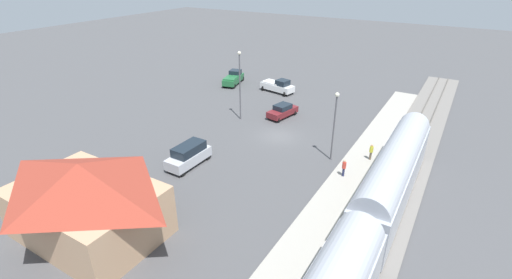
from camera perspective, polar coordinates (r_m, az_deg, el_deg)
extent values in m
plane|color=#4C4C4F|center=(42.18, 3.55, 0.55)|extent=(200.00, 200.00, 0.00)
cube|color=slate|center=(38.58, 22.33, -3.99)|extent=(4.80, 70.00, 0.18)
cube|color=#59544C|center=(38.46, 23.40, -4.04)|extent=(0.10, 70.00, 0.12)
cube|color=#59544C|center=(38.58, 21.33, -3.55)|extent=(0.10, 70.00, 0.12)
cube|color=#A8A399|center=(39.10, 16.65, -2.53)|extent=(3.20, 46.00, 0.30)
cube|color=#ADB2BC|center=(31.89, 20.79, -5.96)|extent=(2.90, 17.22, 3.70)
cube|color=gold|center=(32.22, 18.18, -5.79)|extent=(0.04, 15.84, 0.36)
cylinder|color=#ADB2BC|center=(31.04, 21.29, -3.21)|extent=(2.75, 16.53, 2.76)
cube|color=tan|center=(29.28, -24.89, -10.30)|extent=(10.37, 7.04, 3.94)
pyramid|color=#9E3828|center=(27.74, -26.04, -5.28)|extent=(11.17, 7.84, 2.03)
cube|color=#4C3323|center=(31.39, -19.39, -8.65)|extent=(1.10, 0.08, 2.10)
cylinder|color=brown|center=(38.13, 17.63, -2.46)|extent=(0.22, 0.22, 0.85)
cylinder|color=yellow|center=(37.80, 17.78, -1.48)|extent=(0.36, 0.36, 0.62)
sphere|color=tan|center=(37.61, 17.87, -0.90)|extent=(0.24, 0.24, 0.24)
cylinder|color=#23284C|center=(34.58, 13.64, -5.01)|extent=(0.22, 0.22, 0.85)
cylinder|color=#CC3F33|center=(34.22, 13.77, -3.95)|extent=(0.36, 0.36, 0.62)
sphere|color=tan|center=(34.01, 13.84, -3.33)|extent=(0.24, 0.24, 0.24)
cube|color=silver|center=(36.35, -10.60, -2.85)|extent=(2.04, 4.93, 1.00)
cube|color=#19232D|center=(36.01, -10.57, -1.45)|extent=(1.78, 3.46, 0.88)
cylinder|color=black|center=(34.90, -11.54, -5.21)|extent=(0.22, 0.68, 0.68)
cylinder|color=black|center=(35.97, -13.57, -4.41)|extent=(0.22, 0.68, 0.68)
cylinder|color=black|center=(37.32, -7.63, -2.68)|extent=(0.22, 0.68, 0.68)
cylinder|color=black|center=(38.33, -9.63, -2.01)|extent=(0.22, 0.68, 0.68)
cube|color=white|center=(56.79, 3.38, 8.31)|extent=(5.67, 2.91, 0.92)
cube|color=#19232D|center=(55.93, 4.24, 8.94)|extent=(2.01, 2.01, 0.84)
cylinder|color=black|center=(56.37, 5.64, 7.59)|extent=(0.22, 0.76, 0.76)
cylinder|color=black|center=(55.05, 4.57, 7.18)|extent=(0.22, 0.76, 0.76)
cylinder|color=black|center=(58.85, 2.23, 8.50)|extent=(0.22, 0.76, 0.76)
cylinder|color=black|center=(57.59, 1.14, 8.12)|extent=(0.22, 0.76, 0.76)
cube|color=white|center=(57.19, 2.64, 9.04)|extent=(3.26, 2.37, 0.20)
cube|color=maroon|center=(47.28, 4.21, 4.39)|extent=(2.70, 4.78, 0.76)
cube|color=#19232D|center=(47.03, 4.23, 5.18)|extent=(2.02, 2.44, 0.64)
cylinder|color=black|center=(45.73, 3.65, 3.11)|extent=(0.22, 0.68, 0.68)
cylinder|color=black|center=(46.66, 2.12, 3.63)|extent=(0.22, 0.68, 0.68)
cylinder|color=black|center=(48.24, 6.20, 4.27)|extent=(0.22, 0.68, 0.68)
cylinder|color=black|center=(49.13, 4.70, 4.75)|extent=(0.22, 0.68, 0.68)
cube|color=#236638|center=(60.68, -3.61, 9.47)|extent=(3.23, 5.72, 0.92)
cube|color=#19232D|center=(61.36, -3.30, 10.53)|extent=(2.10, 2.10, 0.84)
cylinder|color=black|center=(63.03, -3.66, 9.67)|extent=(0.22, 0.76, 0.76)
cylinder|color=black|center=(62.47, -2.16, 9.56)|extent=(0.22, 0.76, 0.76)
cylinder|color=black|center=(59.19, -5.10, 8.53)|extent=(0.22, 0.76, 0.76)
cylinder|color=black|center=(58.60, -3.52, 8.40)|extent=(0.22, 0.76, 0.76)
cube|color=#236638|center=(59.67, -3.93, 9.74)|extent=(2.53, 3.34, 0.20)
cylinder|color=#515156|center=(36.46, 12.17, 1.60)|extent=(0.16, 0.16, 6.81)
sphere|color=#EAE5C6|center=(35.16, 12.72, 6.92)|extent=(0.44, 0.44, 0.44)
cylinder|color=#515156|center=(45.34, -2.55, 8.12)|extent=(0.16, 0.16, 8.36)
sphere|color=#EAE5C6|center=(44.19, -2.66, 13.50)|extent=(0.44, 0.44, 0.44)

